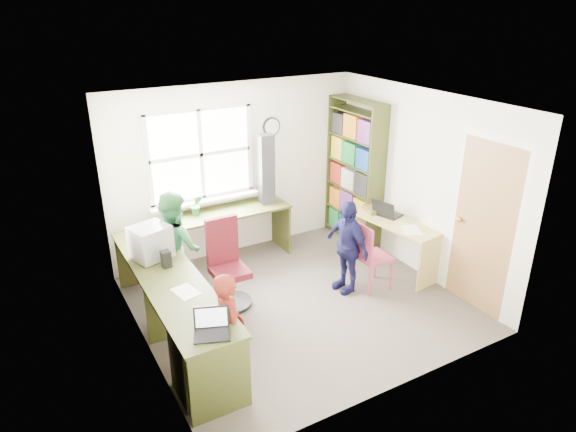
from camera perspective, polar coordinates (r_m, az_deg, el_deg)
The scene contains 19 objects.
room at distance 5.79m, azimuth 0.84°, elevation 1.03°, with size 3.64×3.44×2.44m.
l_desk at distance 5.35m, azimuth -9.54°, elevation -10.59°, with size 2.38×2.95×0.75m.
right_desk at distance 6.95m, azimuth 12.06°, elevation -2.00°, with size 0.72×1.28×0.70m.
bookshelf at distance 7.58m, azimuth 7.39°, elevation 4.52°, with size 0.30×1.02×2.10m.
swivel_chair at distance 6.11m, azimuth -6.77°, elevation -5.78°, with size 0.50×0.50×1.06m.
wooden_chair at distance 6.43m, azimuth 9.05°, elevation -4.18°, with size 0.39×0.39×0.88m.
crt_monitor at distance 5.78m, azimuth -15.00°, elevation -2.84°, with size 0.47×0.44×0.38m.
laptop_left at distance 4.53m, azimuth -8.48°, elevation -12.15°, with size 0.38×0.35×0.21m.
laptop_right at distance 6.98m, azimuth 10.83°, elevation 0.43°, with size 0.37×0.41×0.23m.
speaker_a at distance 5.61m, azimuth -13.40°, elevation -4.66°, with size 0.10×0.10×0.19m.
speaker_b at distance 6.03m, azimuth -15.04°, elevation -2.74°, with size 0.10×0.10×0.19m.
cd_tower at distance 7.02m, azimuth -2.44°, elevation 5.19°, with size 0.21×0.19×0.97m.
game_box at distance 7.13m, azimuth 9.78°, elevation 0.79°, with size 0.34×0.34×0.06m.
paper_a at distance 5.16m, azimuth -11.28°, elevation -8.24°, with size 0.25×0.32×0.00m.
paper_b at distance 6.64m, azimuth 13.54°, elevation -1.51°, with size 0.32×0.36×0.00m.
potted_plant at distance 6.82m, azimuth -10.14°, elevation 1.17°, with size 0.15×0.12×0.28m, color #2F7734.
person_red at distance 4.85m, azimuth -6.48°, elevation -12.51°, with size 0.43×0.28×1.17m, color maroon.
person_green at distance 6.17m, azimuth -12.41°, elevation -3.42°, with size 0.67×0.53×1.39m, color #2E7339.
person_navy at distance 6.31m, azimuth 6.56°, elevation -3.38°, with size 0.70×0.29×1.19m, color #14133E.
Camera 1 is at (-2.72, -4.52, 3.40)m, focal length 32.00 mm.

